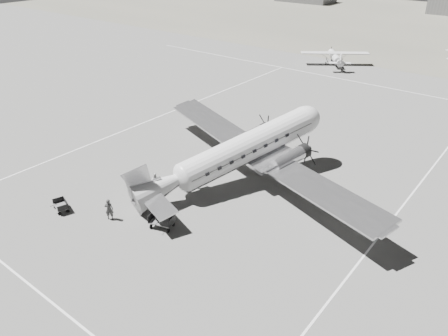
% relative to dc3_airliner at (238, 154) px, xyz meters
% --- Properties ---
extents(ground, '(260.00, 260.00, 0.00)m').
position_rel_dc3_airliner_xyz_m(ground, '(1.00, -4.70, -2.77)').
color(ground, slate).
rests_on(ground, ground).
extents(taxi_line_near, '(60.00, 0.15, 0.01)m').
position_rel_dc3_airliner_xyz_m(taxi_line_near, '(1.00, -18.70, -2.76)').
color(taxi_line_near, silver).
rests_on(taxi_line_near, ground).
extents(taxi_line_right, '(0.15, 80.00, 0.01)m').
position_rel_dc3_airliner_xyz_m(taxi_line_right, '(13.00, -4.70, -2.76)').
color(taxi_line_right, silver).
rests_on(taxi_line_right, ground).
extents(taxi_line_left, '(0.15, 60.00, 0.01)m').
position_rel_dc3_airliner_xyz_m(taxi_line_left, '(-17.00, 5.30, -2.76)').
color(taxi_line_left, silver).
rests_on(taxi_line_left, ground).
extents(taxi_line_horizon, '(90.00, 0.15, 0.01)m').
position_rel_dc3_airliner_xyz_m(taxi_line_horizon, '(1.00, 35.30, -2.76)').
color(taxi_line_horizon, silver).
rests_on(taxi_line_horizon, ground).
extents(dc3_airliner, '(34.14, 28.73, 5.54)m').
position_rel_dc3_airliner_xyz_m(dc3_airliner, '(0.00, 0.00, 0.00)').
color(dc3_airliner, silver).
rests_on(dc3_airliner, ground).
extents(light_plane_left, '(14.67, 14.19, 2.37)m').
position_rel_dc3_airliner_xyz_m(light_plane_left, '(-10.78, 42.00, -1.58)').
color(light_plane_left, silver).
rests_on(light_plane_left, ground).
extents(baggage_cart_near, '(2.22, 1.86, 1.08)m').
position_rel_dc3_airliner_xyz_m(baggage_cart_near, '(-0.34, -9.12, -2.23)').
color(baggage_cart_near, '#525252').
rests_on(baggage_cart_near, ground).
extents(baggage_cart_far, '(1.75, 1.47, 0.85)m').
position_rel_dc3_airliner_xyz_m(baggage_cart_far, '(-8.33, -12.50, -2.34)').
color(baggage_cart_far, '#525252').
rests_on(baggage_cart_far, ground).
extents(ground_crew, '(0.77, 0.75, 1.78)m').
position_rel_dc3_airliner_xyz_m(ground_crew, '(-4.31, -10.85, -1.88)').
color(ground_crew, '#303030').
rests_on(ground_crew, ground).
extents(ramp_agent, '(0.87, 0.93, 1.53)m').
position_rel_dc3_airliner_xyz_m(ramp_agent, '(-4.82, -5.41, -2.00)').
color(ramp_agent, silver).
rests_on(ramp_agent, ground).
extents(passenger, '(0.69, 0.84, 1.47)m').
position_rel_dc3_airliner_xyz_m(passenger, '(-4.12, -3.41, -2.03)').
color(passenger, silver).
rests_on(passenger, ground).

